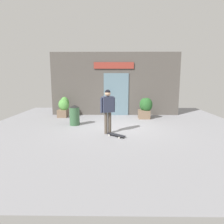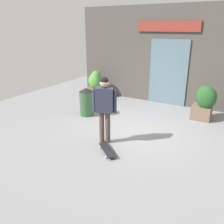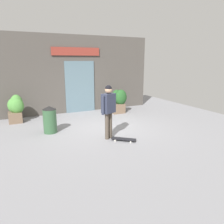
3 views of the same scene
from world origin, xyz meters
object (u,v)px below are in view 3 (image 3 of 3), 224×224
(planter_box_left, at_px, (118,101))
(planter_box_right, at_px, (16,107))
(skateboarder, at_px, (109,106))
(skateboard, at_px, (124,139))
(trash_bin, at_px, (50,119))

(planter_box_left, xyz_separation_m, planter_box_right, (-4.57, 0.43, 0.01))
(skateboarder, distance_m, planter_box_left, 3.65)
(skateboarder, relative_size, skateboard, 2.40)
(skateboarder, height_order, skateboard, skateboarder)
(skateboard, relative_size, trash_bin, 0.76)
(skateboarder, xyz_separation_m, planter_box_left, (1.94, 3.05, -0.49))
(skateboard, bearing_deg, planter_box_right, 168.48)
(skateboarder, height_order, planter_box_left, skateboarder)
(skateboard, bearing_deg, planter_box_left, 106.41)
(planter_box_left, distance_m, planter_box_right, 4.59)
(skateboard, distance_m, trash_bin, 2.74)
(skateboarder, height_order, trash_bin, skateboarder)
(planter_box_right, bearing_deg, planter_box_left, -5.32)
(planter_box_right, xyz_separation_m, trash_bin, (1.00, -2.03, -0.13))
(planter_box_right, bearing_deg, skateboard, -52.78)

